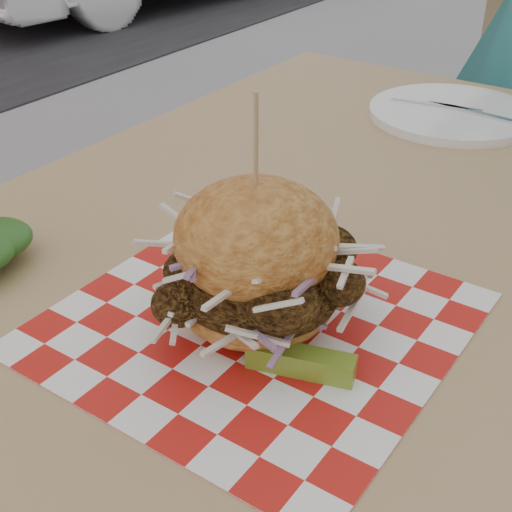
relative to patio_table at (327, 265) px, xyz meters
The scene contains 6 objects.
ground 0.75m from the patio_table, 77.70° to the left, with size 80.00×80.00×0.00m, color gray.
patio_table is the anchor object (origin of this frame).
paper_liner 0.26m from the patio_table, 77.26° to the right, with size 0.36×0.36×0.00m, color red.
sandwich 0.29m from the patio_table, 77.26° to the right, with size 0.20×0.20×0.23m.
pickle_spear 0.32m from the patio_table, 65.34° to the right, with size 0.10×0.02×0.02m, color olive.
place_setting 0.41m from the patio_table, 90.00° to the left, with size 0.27×0.27×0.02m.
Camera 1 is at (0.30, -1.02, 1.16)m, focal length 50.00 mm.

